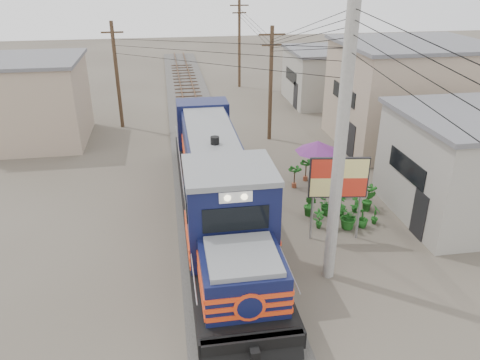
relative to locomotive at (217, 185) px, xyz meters
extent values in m
plane|color=#473F35|center=(0.00, -3.95, -1.79)|extent=(120.00, 120.00, 0.00)
cube|color=#595651|center=(0.00, 6.05, -1.71)|extent=(3.60, 70.00, 0.16)
cube|color=#51331E|center=(-0.54, 6.05, -1.53)|extent=(0.08, 70.00, 0.12)
cube|color=#51331E|center=(0.54, 6.05, -1.53)|extent=(0.08, 70.00, 0.12)
cube|color=black|center=(0.00, 0.05, -1.00)|extent=(3.02, 16.64, 0.57)
cube|color=black|center=(0.00, -5.15, -1.31)|extent=(2.29, 3.33, 0.68)
cube|color=black|center=(0.00, 5.25, -1.31)|extent=(2.29, 3.33, 0.68)
cube|color=#0F143A|center=(0.00, -6.39, -0.12)|extent=(2.47, 2.50, 1.56)
cube|color=#0F143A|center=(0.00, -3.79, 0.72)|extent=(2.96, 2.70, 3.22)
cube|color=slate|center=(0.00, -3.79, 2.38)|extent=(3.02, 2.84, 0.19)
cube|color=black|center=(0.00, -5.16, 1.29)|extent=(2.11, 0.06, 0.83)
cube|color=white|center=(0.00, -5.17, 2.07)|extent=(1.04, 0.06, 0.36)
cube|color=#0F143A|center=(0.00, 2.65, 0.30)|extent=(2.35, 10.19, 2.39)
cube|color=slate|center=(0.00, 2.65, 1.55)|extent=(2.11, 10.19, 0.19)
cube|color=#ED4016|center=(0.00, 0.05, -0.43)|extent=(3.06, 16.64, 0.15)
cube|color=#ED4016|center=(0.00, 0.05, -0.12)|extent=(3.06, 16.64, 0.15)
cube|color=#ED4016|center=(0.00, 0.05, 0.20)|extent=(3.06, 16.64, 0.15)
cylinder|color=#9E9B93|center=(3.50, -4.45, 3.21)|extent=(0.40, 0.40, 10.00)
cylinder|color=#4C3826|center=(4.50, 10.05, 1.71)|extent=(0.24, 0.24, 7.00)
cube|color=#4C3826|center=(4.50, 10.05, 4.71)|extent=(1.60, 0.10, 0.10)
cube|color=#4C3826|center=(4.50, 10.05, 4.11)|extent=(1.20, 0.10, 0.10)
cylinder|color=#4C3826|center=(4.80, 24.05, 1.96)|extent=(0.24, 0.24, 7.50)
cube|color=#4C3826|center=(4.80, 24.05, 5.21)|extent=(1.60, 0.10, 0.10)
cube|color=#4C3826|center=(4.80, 24.05, 4.61)|extent=(1.20, 0.10, 0.10)
cylinder|color=#4C3826|center=(-5.00, 14.05, 1.71)|extent=(0.24, 0.24, 7.00)
cube|color=#4C3826|center=(-5.00, 14.05, 4.71)|extent=(1.60, 0.10, 0.10)
cube|color=#4C3826|center=(-5.00, 14.05, 4.11)|extent=(1.20, 0.10, 0.10)
cube|color=black|center=(7.98, -0.95, 0.69)|extent=(0.05, 3.00, 0.90)
cube|color=tan|center=(12.50, 8.05, 1.21)|extent=(8.00, 7.00, 6.00)
cube|color=slate|center=(12.50, 8.05, 4.31)|extent=(8.40, 7.35, 0.20)
cube|color=black|center=(8.48, 8.05, 1.51)|extent=(0.05, 3.50, 0.90)
cube|color=gray|center=(11.00, 18.05, 0.21)|extent=(6.00, 6.00, 4.00)
cube|color=slate|center=(11.00, 18.05, 2.31)|extent=(6.30, 6.30, 0.20)
cube|color=black|center=(7.98, 18.05, 0.41)|extent=(0.05, 3.00, 0.90)
cube|color=tan|center=(-10.00, 12.05, 0.71)|extent=(6.00, 6.00, 5.00)
cube|color=slate|center=(-10.00, 12.05, 3.31)|extent=(6.30, 6.30, 0.20)
cylinder|color=#99999E|center=(3.60, -1.91, -0.47)|extent=(0.10, 0.10, 2.64)
cylinder|color=#99999E|center=(5.48, -2.18, -0.47)|extent=(0.10, 0.10, 2.64)
cube|color=black|center=(4.54, -2.04, 0.96)|extent=(2.32, 0.45, 1.69)
cube|color=red|center=(4.54, -2.07, 0.96)|extent=(2.21, 0.40, 1.59)
cylinder|color=black|center=(5.28, 2.82, -1.74)|extent=(0.44, 0.44, 0.10)
cylinder|color=#99999E|center=(5.28, 2.82, -0.68)|extent=(0.05, 0.05, 2.22)
cone|color=#5D2163|center=(5.28, 2.82, 0.38)|extent=(2.86, 2.86, 0.56)
imported|color=black|center=(6.32, 2.91, -0.84)|extent=(0.82, 0.79, 1.90)
imported|color=#1A5618|center=(4.19, -1.17, -1.34)|extent=(0.49, 0.35, 0.89)
imported|color=#1A5618|center=(4.73, -1.34, -1.31)|extent=(0.58, 0.64, 0.96)
imported|color=#1A5618|center=(5.42, -1.34, -1.22)|extent=(1.31, 1.34, 1.13)
imported|color=#1A5618|center=(6.06, -1.38, -1.34)|extent=(0.59, 0.59, 0.90)
imported|color=#1A5618|center=(6.70, -1.22, -1.31)|extent=(0.47, 0.58, 0.95)
imported|color=#1A5618|center=(4.12, -0.09, -1.26)|extent=(0.71, 0.74, 1.05)
imported|color=#1A5618|center=(4.88, -0.10, -1.30)|extent=(1.16, 1.15, 0.97)
imported|color=#1A5618|center=(5.47, -0.19, -1.27)|extent=(0.81, 0.81, 1.03)
imported|color=#1A5618|center=(6.23, -0.10, -1.36)|extent=(0.54, 0.52, 0.86)
imported|color=#1A5618|center=(6.90, -0.04, -1.26)|extent=(0.71, 0.64, 1.06)
camera|label=1|loc=(-1.90, -17.74, 8.60)|focal=35.00mm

